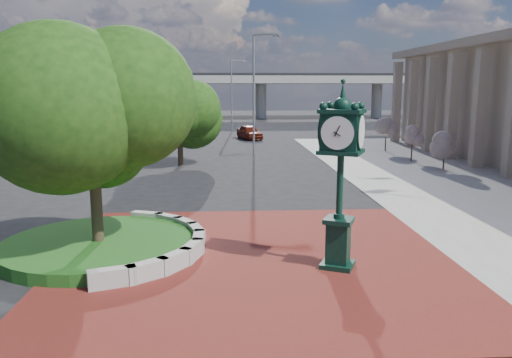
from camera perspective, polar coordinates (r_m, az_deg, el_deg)
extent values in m
plane|color=black|center=(16.51, -0.24, -8.01)|extent=(200.00, 200.00, 0.00)
cube|color=maroon|center=(15.56, -0.04, -9.10)|extent=(12.00, 12.00, 0.04)
cube|color=#9E9B93|center=(13.91, -16.12, -10.84)|extent=(1.29, 0.76, 0.54)
cube|color=#9E9B93|center=(14.18, -12.28, -10.25)|extent=(1.20, 1.04, 0.54)
cube|color=#9E9B93|center=(14.75, -9.24, -9.33)|extent=(1.00, 1.22, 0.54)
cube|color=#9E9B93|center=(15.53, -7.32, -8.25)|extent=(0.71, 1.30, 0.54)
cube|color=#9E9B93|center=(16.44, -6.57, -7.18)|extent=(0.35, 1.25, 0.54)
cube|color=#9E9B93|center=(17.36, -6.89, -6.22)|extent=(0.71, 1.30, 0.54)
cube|color=#9E9B93|center=(18.23, -8.08, -5.44)|extent=(1.00, 1.22, 0.54)
cube|color=#9E9B93|center=(18.97, -9.94, -4.86)|extent=(1.20, 1.04, 0.54)
cube|color=#9E9B93|center=(19.54, -12.28, -4.50)|extent=(1.29, 0.76, 0.54)
cylinder|color=#123F12|center=(16.95, -17.52, -7.31)|extent=(6.10, 6.10, 0.40)
cube|color=#9E9B93|center=(85.66, -2.82, 11.25)|extent=(90.00, 12.00, 1.20)
cube|color=black|center=(85.67, -2.82, 11.78)|extent=(90.00, 12.00, 0.40)
cylinder|color=#9E9B93|center=(92.23, -25.33, 8.04)|extent=(1.80, 1.80, 6.00)
cylinder|color=#9E9B93|center=(86.84, -12.86, 8.68)|extent=(1.80, 1.80, 6.00)
cylinder|color=#9E9B93|center=(85.87, 0.58, 8.92)|extent=(1.80, 1.80, 6.00)
cylinder|color=#9E9B93|center=(89.49, 13.62, 8.70)|extent=(1.80, 1.80, 6.00)
cylinder|color=#38281C|center=(16.71, -17.69, -4.41)|extent=(0.36, 0.36, 2.17)
sphere|color=#183C10|center=(16.26, -18.20, 4.64)|extent=(5.20, 5.20, 5.20)
cylinder|color=#38281C|center=(34.06, -8.63, 3.11)|extent=(0.36, 0.36, 1.92)
sphere|color=#183C10|center=(33.85, -8.74, 6.95)|extent=(4.40, 4.40, 4.40)
cube|color=black|center=(15.03, 9.30, -9.67)|extent=(1.20, 1.20, 0.18)
cube|color=black|center=(14.81, 9.37, -7.12)|extent=(0.83, 0.83, 1.24)
cube|color=black|center=(14.63, 9.45, -4.67)|extent=(1.05, 1.05, 0.14)
cylinder|color=black|center=(14.40, 9.57, -0.72)|extent=(0.19, 0.19, 1.92)
cube|color=black|center=(14.18, 9.76, 5.39)|extent=(1.35, 1.35, 1.02)
cylinder|color=white|center=(13.67, 9.30, 5.21)|extent=(0.85, 0.44, 0.90)
cylinder|color=white|center=(14.70, 10.19, 5.54)|extent=(0.85, 0.44, 0.90)
cylinder|color=white|center=(14.30, 7.67, 5.48)|extent=(0.44, 0.85, 0.90)
cylinder|color=white|center=(14.09, 11.88, 5.28)|extent=(0.44, 0.85, 0.90)
sphere|color=black|center=(14.14, 9.85, 8.21)|extent=(0.50, 0.50, 0.50)
cone|color=black|center=(14.13, 9.89, 9.72)|extent=(0.20, 0.20, 0.56)
imported|color=#5B190D|center=(51.13, -0.74, 5.37)|extent=(2.89, 4.60, 1.46)
cylinder|color=slate|center=(39.07, -0.26, 9.47)|extent=(0.16, 0.16, 9.16)
cube|color=slate|center=(39.07, 1.09, 16.19)|extent=(1.81, 0.64, 0.12)
cube|color=slate|center=(38.91, 2.32, 16.06)|extent=(0.56, 0.38, 0.15)
cylinder|color=slate|center=(59.85, -2.82, 9.40)|extent=(0.15, 0.15, 8.37)
cube|color=slate|center=(60.08, -2.05, 13.40)|extent=(1.67, 0.42, 0.11)
cube|color=slate|center=(60.23, -1.33, 13.31)|extent=(0.50, 0.31, 0.14)
cylinder|color=#38281C|center=(34.25, 20.67, 1.99)|extent=(0.10, 0.10, 1.20)
sphere|color=#C763AF|center=(34.13, 20.77, 3.65)|extent=(1.20, 1.20, 1.20)
cylinder|color=#38281C|center=(37.42, 17.35, 2.84)|extent=(0.10, 0.10, 1.20)
sphere|color=#C763AF|center=(37.31, 17.44, 4.37)|extent=(1.20, 1.20, 1.20)
cylinder|color=#38281C|center=(42.68, 14.58, 3.86)|extent=(0.10, 0.10, 1.20)
sphere|color=#C763AF|center=(42.58, 14.64, 5.20)|extent=(1.20, 1.20, 1.20)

